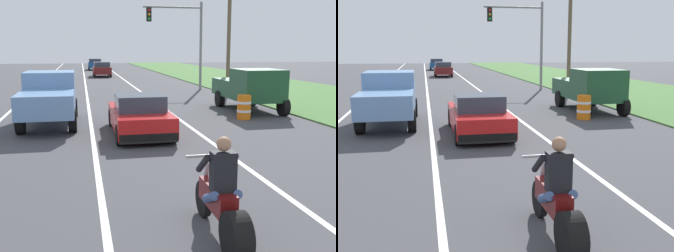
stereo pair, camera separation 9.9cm
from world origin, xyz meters
TOP-DOWN VIEW (x-y plane):
  - lane_stripe_left_solid at (-5.40, 20.00)m, footprint 0.14×120.00m
  - lane_stripe_right_solid at (1.80, 20.00)m, footprint 0.14×120.00m
  - lane_stripe_centre_dashed at (-1.80, 20.00)m, footprint 0.14×120.00m
  - grass_verge_right at (11.92, 20.00)m, footprint 10.00×120.00m
  - motorcycle_with_rider at (-0.09, 3.78)m, footprint 0.70×2.21m
  - sports_car_red at (-0.22, 11.85)m, footprint 1.84×4.30m
  - pickup_truck_left_lane_light_blue at (-3.32, 14.27)m, footprint 2.02×4.80m
  - pickup_truck_right_shoulder_dark_green at (5.53, 16.05)m, footprint 2.02×4.80m
  - traffic_light_mast_near at (4.88, 26.09)m, footprint 4.12×0.34m
  - utility_pole_roadside at (7.31, 23.77)m, footprint 0.24×0.24m
  - construction_barrel_nearest at (4.42, 13.90)m, footprint 0.58×0.58m
  - distant_car_far_ahead at (0.01, 41.27)m, footprint 1.80×4.00m
  - distant_car_further_ahead at (-0.23, 54.94)m, footprint 1.80×4.00m

SIDE VIEW (x-z plane):
  - lane_stripe_left_solid at x=-5.40m, z-range 0.00..0.01m
  - lane_stripe_right_solid at x=1.80m, z-range 0.00..0.01m
  - lane_stripe_centre_dashed at x=-1.80m, z-range 0.00..0.01m
  - grass_verge_right at x=11.92m, z-range 0.00..0.06m
  - construction_barrel_nearest at x=4.42m, z-range 0.00..1.00m
  - motorcycle_with_rider at x=-0.09m, z-range -0.22..1.40m
  - sports_car_red at x=-0.22m, z-range -0.05..1.31m
  - distant_car_far_ahead at x=0.01m, z-range 0.02..1.52m
  - distant_car_further_ahead at x=-0.23m, z-range 0.02..1.52m
  - pickup_truck_left_lane_light_blue at x=-3.32m, z-range 0.12..2.10m
  - pickup_truck_right_shoulder_dark_green at x=5.53m, z-range 0.12..2.10m
  - utility_pole_roadside at x=7.31m, z-range 0.00..7.20m
  - traffic_light_mast_near at x=4.88m, z-range 0.96..6.96m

